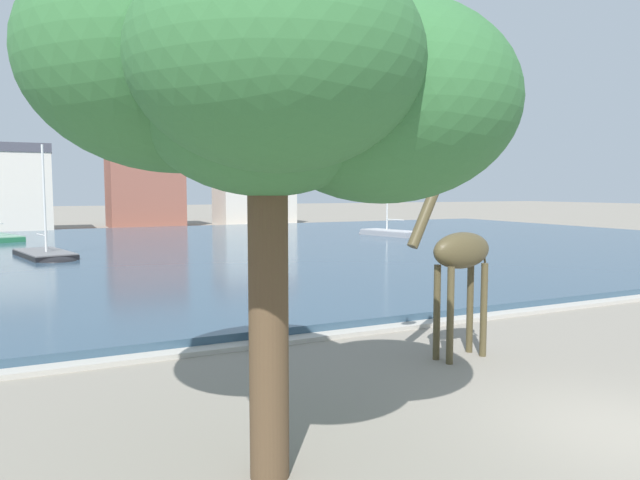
{
  "coord_description": "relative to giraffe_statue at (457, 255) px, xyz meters",
  "views": [
    {
      "loc": [
        -8.3,
        -6.05,
        3.89
      ],
      "look_at": [
        0.16,
        11.64,
        2.2
      ],
      "focal_mm": 32.47,
      "sensor_mm": 36.0,
      "label": 1
    }
  ],
  "objects": [
    {
      "name": "sailboat_grey",
      "position": [
        15.94,
        28.54,
        -1.98
      ],
      "size": [
        2.98,
        6.11,
        9.36
      ],
      "color": "#939399",
      "rests_on": "ground"
    },
    {
      "name": "mooring_bollard",
      "position": [
        -3.94,
        2.83,
        -2.18
      ],
      "size": [
        0.24,
        0.24,
        0.5
      ],
      "primitive_type": "cylinder",
      "color": "#232326",
      "rests_on": "ground"
    },
    {
      "name": "quay_edge_coping",
      "position": [
        -0.18,
        2.98,
        -2.37
      ],
      "size": [
        79.78,
        0.5,
        0.12
      ],
      "primitive_type": "cube",
      "color": "#ADA89E",
      "rests_on": "ground"
    },
    {
      "name": "harbor_water",
      "position": [
        -0.18,
        25.42,
        -2.26
      ],
      "size": [
        79.78,
        44.38,
        0.32
      ],
      "primitive_type": "cube",
      "color": "#334C60",
      "rests_on": "ground"
    },
    {
      "name": "sailboat_black",
      "position": [
        -8.41,
        23.32,
        -2.09
      ],
      "size": [
        3.35,
        6.2,
        6.29
      ],
      "color": "black",
      "rests_on": "ground"
    },
    {
      "name": "giraffe_statue",
      "position": [
        0.0,
        0.0,
        0.0
      ],
      "size": [
        2.72,
        0.87,
        4.75
      ],
      "color": "#4C4228",
      "rests_on": "ground"
    },
    {
      "name": "townhouse_narrow_midrow",
      "position": [
        13.23,
        52.45,
        1.59
      ],
      "size": [
        8.44,
        5.82,
        8.0
      ],
      "color": "beige",
      "rests_on": "ground"
    },
    {
      "name": "shade_tree",
      "position": [
        -5.79,
        -3.26,
        2.87
      ],
      "size": [
        6.43,
        5.63,
        7.15
      ],
      "color": "brown",
      "rests_on": "ground"
    },
    {
      "name": "townhouse_wide_warehouse",
      "position": [
        1.25,
        53.0,
        1.9
      ],
      "size": [
        7.54,
        6.84,
        8.61
      ],
      "color": "#8E5142",
      "rests_on": "ground"
    },
    {
      "name": "townhouse_end_terrace",
      "position": [
        -10.8,
        50.12,
        1.6
      ],
      "size": [
        6.32,
        7.91,
        8.02
      ],
      "color": "beige",
      "rests_on": "ground"
    },
    {
      "name": "ground_plane",
      "position": [
        -0.18,
        -4.41,
        -2.43
      ],
      "size": [
        300.0,
        300.0,
        0.0
      ],
      "primitive_type": "plane",
      "color": "gray"
    }
  ]
}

